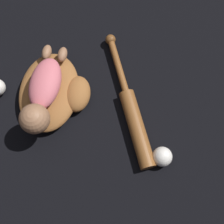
# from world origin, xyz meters

# --- Properties ---
(ground_plane) EXTENTS (6.00, 6.00, 0.00)m
(ground_plane) POSITION_xyz_m (0.00, 0.00, 0.00)
(ground_plane) COLOR black
(baseball_glove) EXTENTS (0.35, 0.29, 0.08)m
(baseball_glove) POSITION_xyz_m (0.02, -0.03, 0.04)
(baseball_glove) COLOR #935B2D
(baseball_glove) RESTS_ON ground
(baby_figure) EXTENTS (0.38, 0.13, 0.11)m
(baby_figure) POSITION_xyz_m (0.08, -0.06, 0.12)
(baby_figure) COLOR #D16670
(baby_figure) RESTS_ON baseball_glove
(baseball_bat) EXTENTS (0.56, 0.25, 0.06)m
(baseball_bat) POSITION_xyz_m (0.08, 0.29, 0.03)
(baseball_bat) COLOR brown
(baseball_bat) RESTS_ON ground
(baseball) EXTENTS (0.08, 0.08, 0.08)m
(baseball) POSITION_xyz_m (0.24, 0.41, 0.04)
(baseball) COLOR white
(baseball) RESTS_ON ground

